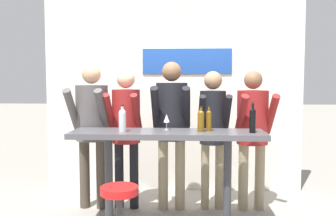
{
  "coord_description": "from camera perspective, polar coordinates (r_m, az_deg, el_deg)",
  "views": [
    {
      "loc": [
        0.22,
        -4.08,
        1.63
      ],
      "look_at": [
        0.0,
        0.08,
        1.3
      ],
      "focal_mm": 40.0,
      "sensor_mm": 36.0,
      "label": 1
    }
  ],
  "objects": [
    {
      "name": "bar_stool",
      "position": [
        3.6,
        -7.4,
        -15.14
      ],
      "size": [
        0.37,
        0.37,
        0.64
      ],
      "color": "#333338",
      "rests_on": "ground_plane"
    },
    {
      "name": "person_far_left",
      "position": [
        4.75,
        -11.53,
        -1.86
      ],
      "size": [
        0.51,
        0.61,
        1.8
      ],
      "rotation": [
        0.0,
        0.0,
        -0.08
      ],
      "color": "#473D33",
      "rests_on": "ground_plane"
    },
    {
      "name": "tasting_table",
      "position": [
        4.16,
        -0.06,
        -6.06
      ],
      "size": [
        2.13,
        0.56,
        1.05
      ],
      "color": "#4C4C51",
      "rests_on": "ground_plane"
    },
    {
      "name": "person_center",
      "position": [
        4.65,
        6.83,
        -2.33
      ],
      "size": [
        0.4,
        0.53,
        1.72
      ],
      "rotation": [
        0.0,
        0.0,
        0.05
      ],
      "color": "gray",
      "rests_on": "ground_plane"
    },
    {
      "name": "person_center_left",
      "position": [
        4.61,
        0.55,
        -1.63
      ],
      "size": [
        0.46,
        0.57,
        1.84
      ],
      "rotation": [
        0.0,
        0.0,
        -0.01
      ],
      "color": "gray",
      "rests_on": "ground_plane"
    },
    {
      "name": "person_left",
      "position": [
        4.68,
        -6.42,
        -2.25
      ],
      "size": [
        0.44,
        0.55,
        1.74
      ],
      "rotation": [
        0.0,
        0.0,
        -0.06
      ],
      "color": "black",
      "rests_on": "ground_plane"
    },
    {
      "name": "wine_bottle_1",
      "position": [
        4.15,
        6.25,
        -1.75
      ],
      "size": [
        0.06,
        0.06,
        0.28
      ],
      "color": "brown",
      "rests_on": "tasting_table"
    },
    {
      "name": "wine_bottle_0",
      "position": [
        4.09,
        12.77,
        -1.67
      ],
      "size": [
        0.07,
        0.07,
        0.33
      ],
      "color": "black",
      "rests_on": "tasting_table"
    },
    {
      "name": "wine_bottle_3",
      "position": [
        4.1,
        5.04,
        -1.8
      ],
      "size": [
        0.07,
        0.07,
        0.28
      ],
      "color": "brown",
      "rests_on": "tasting_table"
    },
    {
      "name": "back_wall",
      "position": [
        5.48,
        0.75,
        1.95
      ],
      "size": [
        3.73,
        0.12,
        2.77
      ],
      "color": "silver",
      "rests_on": "ground_plane"
    },
    {
      "name": "wine_glass_0",
      "position": [
        4.22,
        -0.21,
        -1.67
      ],
      "size": [
        0.07,
        0.07,
        0.18
      ],
      "color": "silver",
      "rests_on": "tasting_table"
    },
    {
      "name": "person_center_right",
      "position": [
        4.71,
        12.77,
        -2.48
      ],
      "size": [
        0.49,
        0.59,
        1.73
      ],
      "rotation": [
        0.0,
        0.0,
        0.11
      ],
      "color": "gray",
      "rests_on": "ground_plane"
    },
    {
      "name": "wine_bottle_2",
      "position": [
        4.09,
        -6.97,
        -1.72
      ],
      "size": [
        0.08,
        0.08,
        0.29
      ],
      "color": "#B7BCC1",
      "rests_on": "tasting_table"
    }
  ]
}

